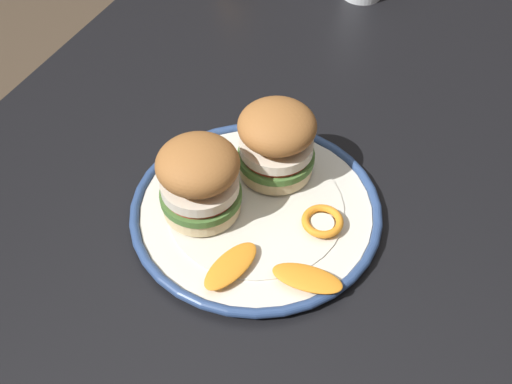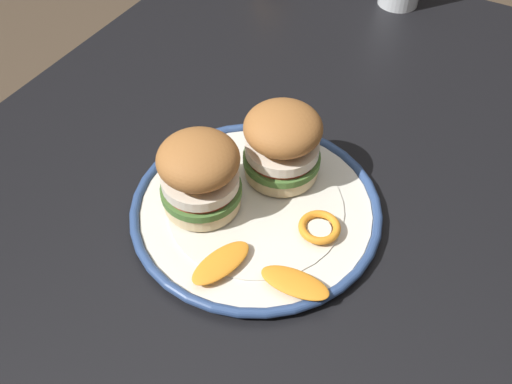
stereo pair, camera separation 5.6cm
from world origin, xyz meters
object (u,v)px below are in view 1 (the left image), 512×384
at_px(dinner_plate, 256,209).
at_px(sandwich_half_right, 277,140).
at_px(dining_table, 232,259).
at_px(sandwich_half_left, 199,178).

height_order(dinner_plate, sandwich_half_right, sandwich_half_right).
bearing_deg(dining_table, sandwich_half_right, 160.75).
bearing_deg(sandwich_half_left, dining_table, 113.60).
height_order(dinner_plate, sandwich_half_left, sandwich_half_left).
bearing_deg(sandwich_half_left, sandwich_half_right, 148.22).
bearing_deg(sandwich_half_right, dinner_plate, -0.09).
height_order(sandwich_half_left, sandwich_half_right, same).
bearing_deg(dinner_plate, sandwich_half_right, 179.91).
relative_size(dining_table, sandwich_half_right, 11.11).
relative_size(dinner_plate, sandwich_half_left, 2.34).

